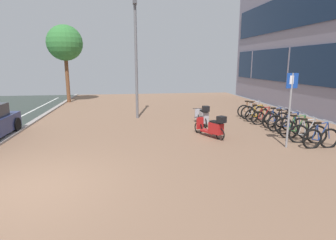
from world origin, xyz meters
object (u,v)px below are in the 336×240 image
(bicycle_rack_00, at_px, (321,138))
(lamp_post, at_px, (136,55))
(bicycle_rack_05, at_px, (276,120))
(bicycle_rack_06, at_px, (264,118))
(bicycle_rack_09, at_px, (250,111))
(street_tree, at_px, (65,43))
(bicycle_rack_07, at_px, (258,115))
(bicycle_rack_01, at_px, (308,134))
(bicycle_rack_03, at_px, (292,126))
(bicycle_rack_08, at_px, (254,113))
(scooter_mid, at_px, (203,116))
(parking_sign, at_px, (290,102))
(scooter_near, at_px, (213,127))
(bicycle_rack_02, at_px, (298,130))
(bicycle_rack_04, at_px, (282,123))

(bicycle_rack_00, bearing_deg, lamp_post, 133.99)
(bicycle_rack_05, height_order, bicycle_rack_06, bicycle_rack_05)
(bicycle_rack_09, bearing_deg, bicycle_rack_00, -90.23)
(street_tree, bearing_deg, lamp_post, -54.75)
(bicycle_rack_06, height_order, lamp_post, lamp_post)
(bicycle_rack_09, height_order, street_tree, street_tree)
(bicycle_rack_07, bearing_deg, lamp_post, 162.44)
(bicycle_rack_01, distance_m, bicycle_rack_03, 1.26)
(bicycle_rack_00, height_order, bicycle_rack_03, bicycle_rack_03)
(bicycle_rack_07, xyz_separation_m, lamp_post, (-5.88, 1.86, 2.94))
(bicycle_rack_03, relative_size, bicycle_rack_08, 0.97)
(scooter_mid, relative_size, parking_sign, 0.69)
(bicycle_rack_06, bearing_deg, bicycle_rack_01, -89.01)
(bicycle_rack_00, bearing_deg, parking_sign, 167.64)
(lamp_post, bearing_deg, bicycle_rack_08, -11.66)
(scooter_near, bearing_deg, bicycle_rack_00, -29.81)
(bicycle_rack_05, bearing_deg, bicycle_rack_02, -94.38)
(bicycle_rack_00, xyz_separation_m, bicycle_rack_04, (0.05, 2.50, 0.01))
(bicycle_rack_03, relative_size, bicycle_rack_07, 1.04)
(bicycle_rack_03, relative_size, parking_sign, 0.53)
(lamp_post, bearing_deg, scooter_near, -57.58)
(parking_sign, xyz_separation_m, lamp_post, (-4.92, 6.00, 1.70))
(bicycle_rack_04, xyz_separation_m, street_tree, (-10.93, 10.61, 3.91))
(bicycle_rack_02, bearing_deg, bicycle_rack_00, -88.72)
(bicycle_rack_01, height_order, lamp_post, lamp_post)
(scooter_near, bearing_deg, lamp_post, 122.42)
(bicycle_rack_07, height_order, street_tree, street_tree)
(bicycle_rack_05, xyz_separation_m, bicycle_rack_06, (-0.22, 0.63, -0.02))
(bicycle_rack_09, height_order, scooter_mid, scooter_mid)
(bicycle_rack_08, height_order, parking_sign, parking_sign)
(bicycle_rack_03, bearing_deg, bicycle_rack_00, -93.34)
(lamp_post, relative_size, street_tree, 1.06)
(bicycle_rack_02, xyz_separation_m, bicycle_rack_05, (0.14, 1.87, -0.00))
(bicycle_rack_09, relative_size, scooter_mid, 0.77)
(bicycle_rack_01, xyz_separation_m, parking_sign, (-1.05, -0.38, 1.23))
(bicycle_rack_06, relative_size, bicycle_rack_08, 0.94)
(bicycle_rack_03, bearing_deg, scooter_near, -179.64)
(bicycle_rack_03, relative_size, scooter_mid, 0.76)
(bicycle_rack_00, height_order, bicycle_rack_09, bicycle_rack_00)
(bicycle_rack_05, relative_size, bicycle_rack_09, 1.01)
(bicycle_rack_05, distance_m, street_tree, 15.36)
(bicycle_rack_09, bearing_deg, bicycle_rack_01, -90.87)
(bicycle_rack_08, relative_size, scooter_mid, 0.79)
(scooter_mid, bearing_deg, bicycle_rack_09, 28.91)
(bicycle_rack_08, distance_m, bicycle_rack_09, 0.63)
(street_tree, bearing_deg, bicycle_rack_02, -47.55)
(bicycle_rack_00, bearing_deg, scooter_mid, 128.21)
(bicycle_rack_04, distance_m, scooter_near, 3.36)
(bicycle_rack_01, bearing_deg, bicycle_rack_02, 87.66)
(bicycle_rack_03, height_order, bicycle_rack_08, bicycle_rack_08)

